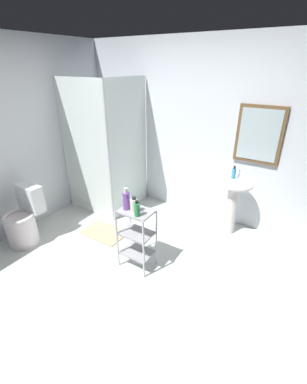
% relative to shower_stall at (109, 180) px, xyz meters
% --- Properties ---
extents(ground_plane, '(4.20, 4.20, 0.02)m').
position_rel_shower_stall_xyz_m(ground_plane, '(1.19, -1.22, -0.47)').
color(ground_plane, silver).
extents(wall_back, '(4.20, 0.14, 2.50)m').
position_rel_shower_stall_xyz_m(wall_back, '(1.21, 0.62, 0.79)').
color(wall_back, silver).
rests_on(wall_back, ground_plane).
extents(shower_stall, '(0.92, 0.92, 2.00)m').
position_rel_shower_stall_xyz_m(shower_stall, '(0.00, 0.00, 0.00)').
color(shower_stall, white).
rests_on(shower_stall, ground_plane).
extents(pedestal_sink, '(0.46, 0.37, 0.81)m').
position_rel_shower_stall_xyz_m(pedestal_sink, '(1.92, 0.30, 0.12)').
color(pedestal_sink, white).
rests_on(pedestal_sink, ground_plane).
extents(sink_faucet, '(0.03, 0.03, 0.10)m').
position_rel_shower_stall_xyz_m(sink_faucet, '(1.92, 0.42, 0.40)').
color(sink_faucet, silver).
rests_on(sink_faucet, pedestal_sink).
extents(toilet, '(0.37, 0.49, 0.76)m').
position_rel_shower_stall_xyz_m(toilet, '(-0.29, -1.36, -0.15)').
color(toilet, white).
rests_on(toilet, ground_plane).
extents(storage_cart, '(0.38, 0.28, 0.74)m').
position_rel_shower_stall_xyz_m(storage_cart, '(1.23, -0.95, -0.03)').
color(storage_cart, silver).
rests_on(storage_cart, ground_plane).
extents(hand_soap_bottle, '(0.05, 0.05, 0.17)m').
position_rel_shower_stall_xyz_m(hand_soap_bottle, '(1.88, 0.31, 0.42)').
color(hand_soap_bottle, '#389ED1').
rests_on(hand_soap_bottle, pedestal_sink).
extents(lotion_bottle_white, '(0.08, 0.08, 0.18)m').
position_rel_shower_stall_xyz_m(lotion_bottle_white, '(1.22, -0.97, 0.36)').
color(lotion_bottle_white, white).
rests_on(lotion_bottle_white, storage_cart).
extents(body_wash_bottle_green, '(0.06, 0.06, 0.18)m').
position_rel_shower_stall_xyz_m(body_wash_bottle_green, '(1.30, -1.02, 0.35)').
color(body_wash_bottle_green, '#2C9052').
rests_on(body_wash_bottle_green, storage_cart).
extents(conditioner_bottle_purple, '(0.07, 0.07, 0.25)m').
position_rel_shower_stall_xyz_m(conditioner_bottle_purple, '(1.12, -0.97, 0.38)').
color(conditioner_bottle_purple, purple).
rests_on(conditioner_bottle_purple, storage_cart).
extents(rinse_cup, '(0.07, 0.07, 0.09)m').
position_rel_shower_stall_xyz_m(rinse_cup, '(1.12, -0.90, 0.32)').
color(rinse_cup, '#3870B2').
rests_on(rinse_cup, storage_cart).
extents(bath_mat, '(0.60, 0.40, 0.02)m').
position_rel_shower_stall_xyz_m(bath_mat, '(0.46, -0.68, -0.45)').
color(bath_mat, tan).
rests_on(bath_mat, ground_plane).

